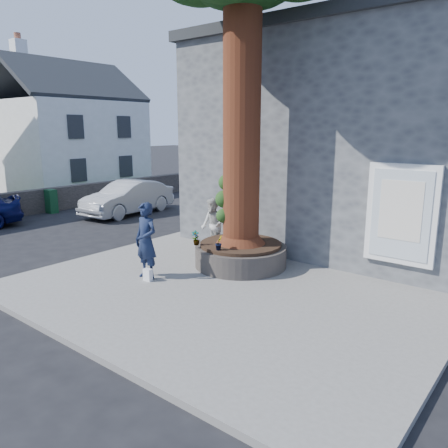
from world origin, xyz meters
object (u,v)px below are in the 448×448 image
Objects in this scene: woman at (212,225)px; car_silver at (128,198)px; man at (146,241)px; a_board_sign at (51,201)px; planter at (241,254)px.

woman is 0.36× the size of car_silver.
man is 10.27m from a_board_sign.
woman is (-0.23, 2.64, -0.13)m from man.
planter is at bearing 5.59° from woman.
woman is at bearing 98.29° from man.
planter is 0.55× the size of car_silver.
man reaches higher than car_silver.
man is (-1.16, -2.09, 0.60)m from planter.
man is 0.42× the size of car_silver.
car_silver is (-6.69, 2.47, -0.18)m from woman.
a_board_sign is (-9.74, 3.24, -0.51)m from man.
man is 1.17× the size of woman.
a_board_sign is at bearing 174.01° from planter.
planter is 1.52× the size of woman.
man is at bearing -17.46° from a_board_sign.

